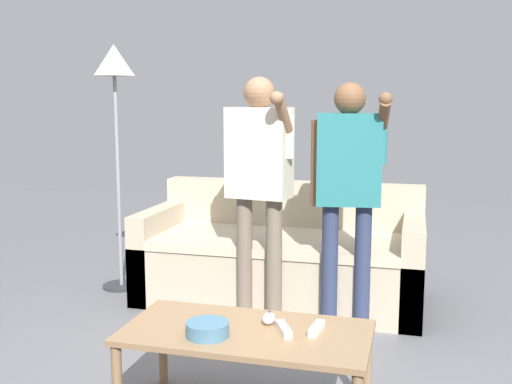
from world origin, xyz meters
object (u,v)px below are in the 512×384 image
Objects in this scene: snack_bowl at (208,329)px; game_remote_nunchuk at (269,318)px; player_right at (348,178)px; couch at (282,258)px; coffee_table at (246,341)px; floor_lamp at (115,84)px; player_center at (259,171)px; game_remote_wand_far at (284,329)px; game_remote_wand_near at (317,328)px.

snack_bowl reaches higher than game_remote_nunchuk.
player_right is (0.22, 1.05, 0.50)m from game_remote_nunchuk.
coffee_table is at bearing -82.72° from couch.
couch is at bearing 3.46° from floor_lamp.
snack_bowl is at bearing -136.30° from game_remote_nunchuk.
player_right reaches higher than couch.
couch is 1.72m from floor_lamp.
player_center is 10.03× the size of game_remote_wand_far.
coffee_table is at bearing -104.48° from player_right.
game_remote_wand_far is (-0.13, -0.04, -0.00)m from game_remote_wand_near.
game_remote_wand_near is at bearing -41.41° from floor_lamp.
floor_lamp reaches higher than player_center.
couch is 10.63× the size of snack_bowl.
coffee_table is 1.31m from player_center.
game_remote_wand_far is (0.37, -1.64, 0.14)m from couch.
coffee_table is 0.59× the size of floor_lamp.
floor_lamp is at bearing 127.50° from snack_bowl.
game_remote_nunchuk is 0.06× the size of player_right.
game_remote_nunchuk is 0.12m from game_remote_wand_far.
game_remote_nunchuk is at bearing -79.55° from couch.
floor_lamp is at bearing 132.20° from coffee_table.
snack_bowl is at bearing -109.08° from player_right.
game_remote_nunchuk is at bearing 51.75° from coffee_table.
player_center is at bearing 116.38° from game_remote_wand_near.
floor_lamp is at bearing 135.48° from game_remote_nunchuk.
floor_lamp is 11.97× the size of game_remote_wand_near.
floor_lamp is (-1.29, 1.68, 1.06)m from snack_bowl.
game_remote_wand_far is at bearing -44.49° from game_remote_nunchuk.
game_remote_wand_far is at bearing -161.75° from game_remote_wand_near.
couch is 1.82× the size of coffee_table.
player_right reaches higher than snack_bowl.
game_remote_nunchuk is 0.05× the size of floor_lamp.
couch is 1.26× the size of player_center.
game_remote_wand_far is (0.09, -0.08, -0.01)m from game_remote_nunchuk.
couch is at bearing 135.00° from player_right.
game_remote_wand_far is at bearing -70.25° from player_center.
coffee_table is 1.31m from player_right.
snack_bowl is 1.41m from player_right.
player_center is 0.54m from player_right.
couch is 12.64× the size of game_remote_wand_far.
game_remote_nunchuk is 0.06× the size of player_center.
game_remote_wand_near is 0.98× the size of game_remote_wand_far.
game_remote_wand_far is at bearing 21.95° from snack_bowl.
player_right is at bearing -14.08° from floor_lamp.
coffee_table is 0.17m from game_remote_wand_far.
player_center reaches higher than player_right.
player_center reaches higher than game_remote_wand_near.
game_remote_wand_far is (0.16, 0.01, 0.06)m from coffee_table.
snack_bowl is at bearing -159.18° from game_remote_wand_near.
game_remote_nunchuk reaches higher than coffee_table.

